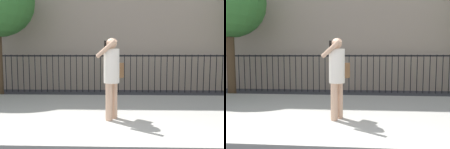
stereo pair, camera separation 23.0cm
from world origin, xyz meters
The scene contains 4 objects.
sidewalk centered at (0.00, 2.20, 0.07)m, with size 28.00×4.40×0.15m, color #9E9B93.
iron_fence centered at (0.00, 5.90, 1.02)m, with size 12.03×0.04×1.60m.
pedestrian_on_phone centered at (0.25, 1.47, 1.18)m, with size 0.62×0.73×1.76m.
street_tree_far centered at (-4.11, 4.72, 3.58)m, with size 2.75×2.75×4.98m.
Camera 2 is at (0.62, -3.15, 1.52)m, focal length 34.39 mm.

